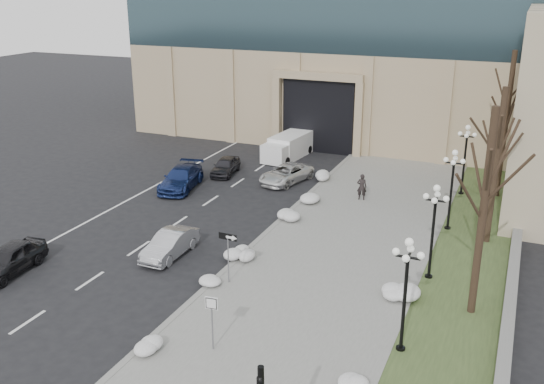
{
  "coord_description": "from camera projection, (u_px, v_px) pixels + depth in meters",
  "views": [
    {
      "loc": [
        11.54,
        -14.32,
        13.54
      ],
      "look_at": [
        0.39,
        11.97,
        3.5
      ],
      "focal_mm": 40.0,
      "sensor_mm": 36.0,
      "label": 1
    }
  ],
  "objects": [
    {
      "name": "keep_sign",
      "position": [
        212.0,
        312.0,
        22.75
      ],
      "size": [
        0.51,
        0.11,
        2.36
      ],
      "rotation": [
        0.0,
        0.0,
        0.12
      ],
      "color": "slate",
      "rests_on": "ground"
    },
    {
      "name": "car_a",
      "position": [
        9.0,
        259.0,
        29.37
      ],
      "size": [
        2.01,
        4.34,
        1.44
      ],
      "primitive_type": "imported",
      "rotation": [
        0.0,
        0.0,
        0.08
      ],
      "color": "black",
      "rests_on": "ground"
    },
    {
      "name": "car_d",
      "position": [
        286.0,
        174.0,
        42.56
      ],
      "size": [
        3.16,
        4.92,
        1.26
      ],
      "primitive_type": "imported",
      "rotation": [
        0.0,
        0.0,
        -0.25
      ],
      "color": "silver",
      "rests_on": "ground"
    },
    {
      "name": "tree_far",
      "position": [
        508.0,
        105.0,
        37.85
      ],
      "size": [
        3.2,
        3.2,
        9.5
      ],
      "color": "black",
      "rests_on": "ground"
    },
    {
      "name": "car_c",
      "position": [
        181.0,
        178.0,
        41.31
      ],
      "size": [
        2.96,
        5.3,
        1.45
      ],
      "primitive_type": "imported",
      "rotation": [
        0.0,
        0.0,
        0.2
      ],
      "color": "navy",
      "rests_on": "ground"
    },
    {
      "name": "car_b",
      "position": [
        170.0,
        244.0,
        31.18
      ],
      "size": [
        1.39,
        3.94,
        1.3
      ],
      "primitive_type": "imported",
      "rotation": [
        0.0,
        0.0,
        0.0
      ],
      "color": "#A9ABB1",
      "rests_on": "ground"
    },
    {
      "name": "snow_clump_i",
      "position": [
        398.0,
        298.0,
        26.61
      ],
      "size": [
        1.1,
        1.6,
        0.36
      ],
      "primitive_type": "ellipsoid",
      "color": "silver",
      "rests_on": "sidewalk"
    },
    {
      "name": "tree_mid",
      "position": [
        499.0,
        145.0,
        31.12
      ],
      "size": [
        3.2,
        3.2,
        8.5
      ],
      "color": "black",
      "rests_on": "ground"
    },
    {
      "name": "snow_clump_c",
      "position": [
        213.0,
        284.0,
        27.87
      ],
      "size": [
        1.1,
        1.6,
        0.36
      ],
      "primitive_type": "ellipsoid",
      "color": "silver",
      "rests_on": "sidewalk"
    },
    {
      "name": "snow_clump_f",
      "position": [
        308.0,
        200.0,
        38.56
      ],
      "size": [
        1.1,
        1.6,
        0.36
      ],
      "primitive_type": "ellipsoid",
      "color": "silver",
      "rests_on": "sidewalk"
    },
    {
      "name": "sidewalk",
      "position": [
        341.0,
        249.0,
        32.03
      ],
      "size": [
        9.0,
        40.0,
        0.12
      ],
      "primitive_type": "cube",
      "color": "gray",
      "rests_on": "ground"
    },
    {
      "name": "lamppost_d",
      "position": [
        466.0,
        150.0,
        39.25
      ],
      "size": [
        1.18,
        1.18,
        4.76
      ],
      "color": "black",
      "rests_on": "ground"
    },
    {
      "name": "stone_wall",
      "position": [
        515.0,
        256.0,
        30.54
      ],
      "size": [
        0.5,
        30.0,
        0.7
      ],
      "primitive_type": "cube",
      "color": "gray",
      "rests_on": "ground"
    },
    {
      "name": "tree_near",
      "position": [
        487.0,
        185.0,
        24.06
      ],
      "size": [
        3.2,
        3.2,
        9.0
      ],
      "color": "black",
      "rests_on": "ground"
    },
    {
      "name": "lamppost_b",
      "position": [
        434.0,
        219.0,
        27.96
      ],
      "size": [
        1.18,
        1.18,
        4.76
      ],
      "color": "black",
      "rests_on": "ground"
    },
    {
      "name": "lamppost_a",
      "position": [
        406.0,
        280.0,
        22.32
      ],
      "size": [
        1.18,
        1.18,
        4.76
      ],
      "color": "black",
      "rests_on": "ground"
    },
    {
      "name": "snow_clump_d",
      "position": [
        244.0,
        253.0,
        30.97
      ],
      "size": [
        1.1,
        1.6,
        0.36
      ],
      "primitive_type": "ellipsoid",
      "color": "silver",
      "rests_on": "sidewalk"
    },
    {
      "name": "car_e",
      "position": [
        225.0,
        166.0,
        44.39
      ],
      "size": [
        2.06,
        3.87,
        1.25
      ],
      "primitive_type": "imported",
      "rotation": [
        0.0,
        0.0,
        0.16
      ],
      "color": "#2A292E",
      "rests_on": "ground"
    },
    {
      "name": "grass_strip",
      "position": [
        469.0,
        271.0,
        29.64
      ],
      "size": [
        4.0,
        40.0,
        0.1
      ],
      "primitive_type": "cube",
      "color": "#354623",
      "rests_on": "ground"
    },
    {
      "name": "lamppost_c",
      "position": [
        452.0,
        179.0,
        33.61
      ],
      "size": [
        1.18,
        1.18,
        4.76
      ],
      "color": "black",
      "rests_on": "ground"
    },
    {
      "name": "snow_clump_b",
      "position": [
        142.0,
        348.0,
        23.05
      ],
      "size": [
        1.1,
        1.6,
        0.36
      ],
      "primitive_type": "ellipsoid",
      "color": "silver",
      "rests_on": "sidewalk"
    },
    {
      "name": "curb",
      "position": [
        263.0,
        236.0,
        33.69
      ],
      "size": [
        0.3,
        40.0,
        0.14
      ],
      "primitive_type": "cube",
      "color": "gray",
      "rests_on": "ground"
    },
    {
      "name": "snow_clump_g",
      "position": [
        326.0,
        177.0,
        42.97
      ],
      "size": [
        1.1,
        1.6,
        0.36
      ],
      "primitive_type": "ellipsoid",
      "color": "silver",
      "rests_on": "sidewalk"
    },
    {
      "name": "pedestrian",
      "position": [
        362.0,
        187.0,
        38.81
      ],
      "size": [
        0.69,
        0.51,
        1.72
      ],
      "primitive_type": "imported",
      "rotation": [
        0.0,
        0.0,
        3.31
      ],
      "color": "black",
      "rests_on": "sidewalk"
    },
    {
      "name": "one_way_sign",
      "position": [
        231.0,
        243.0,
        27.7
      ],
      "size": [
        0.96,
        0.26,
        2.58
      ],
      "rotation": [
        0.0,
        0.0,
        -0.04
      ],
      "color": "slate",
      "rests_on": "ground"
    },
    {
      "name": "box_truck",
      "position": [
        289.0,
        147.0,
        48.51
      ],
      "size": [
        2.58,
        5.93,
        1.82
      ],
      "rotation": [
        0.0,
        0.0,
        -0.11
      ],
      "color": "white",
      "rests_on": "ground"
    },
    {
      "name": "snow_clump_e",
      "position": [
        288.0,
        217.0,
        35.66
      ],
      "size": [
        1.1,
        1.6,
        0.36
      ],
      "primitive_type": "ellipsoid",
      "color": "silver",
      "rests_on": "sidewalk"
    }
  ]
}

